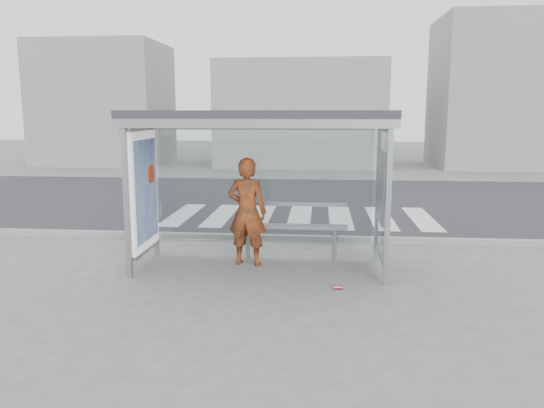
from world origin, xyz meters
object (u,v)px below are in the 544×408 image
(bus_shelter, at_px, (237,150))
(soda_can, at_px, (338,287))
(bench, at_px, (291,226))
(person, at_px, (247,212))

(bus_shelter, distance_m, soda_can, 2.76)
(bench, bearing_deg, bus_shelter, -148.77)
(person, distance_m, soda_can, 2.12)
(person, height_order, soda_can, person)
(bench, xyz_separation_m, soda_can, (0.79, -1.57, -0.57))
(person, bearing_deg, bus_shelter, 56.01)
(bus_shelter, height_order, bench, bus_shelter)
(bus_shelter, bearing_deg, bench, 31.23)
(person, bearing_deg, soda_can, 150.34)
(bus_shelter, xyz_separation_m, soda_can, (1.65, -1.05, -1.95))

